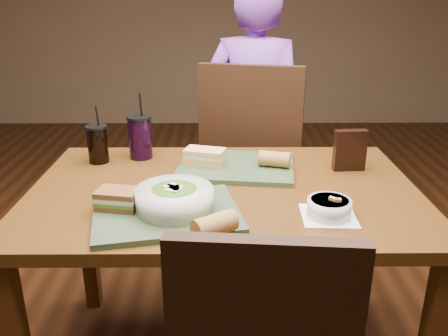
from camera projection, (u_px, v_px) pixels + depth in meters
The scene contains 14 objects.
dining_table at pixel (224, 211), 1.63m from camera, with size 1.30×0.85×0.75m.
chair_far at pixel (248, 160), 2.29m from camera, with size 0.56×0.56×1.07m.
diner at pixel (253, 122), 2.46m from camera, with size 0.53×0.35×1.44m, color purple.
tray_near at pixel (166, 214), 1.39m from camera, with size 0.42×0.32×0.02m, color #31452A.
tray_far at pixel (236, 167), 1.76m from camera, with size 0.42×0.32×0.02m, color #31452A.
salad_bowl at pixel (174, 198), 1.39m from camera, with size 0.23×0.23×0.08m.
soup_bowl at pixel (329, 208), 1.38m from camera, with size 0.16×0.16×0.06m.
sandwich_near at pixel (118, 199), 1.40m from camera, with size 0.13×0.10×0.06m.
sandwich_far at pixel (205, 157), 1.75m from camera, with size 0.16×0.11×0.06m.
baguette_near at pixel (215, 225), 1.24m from camera, with size 0.06×0.06×0.12m, color #AD7533.
baguette_far at pixel (275, 159), 1.72m from camera, with size 0.06×0.06×0.11m, color #AD7533.
cup_cola at pixel (98, 144), 1.80m from camera, with size 0.08×0.08×0.22m.
cup_berry at pixel (140, 137), 1.85m from camera, with size 0.10×0.10×0.26m.
chip_bag at pixel (350, 150), 1.73m from camera, with size 0.12×0.04×0.15m, color black.
Camera 1 is at (-0.01, -1.47, 1.38)m, focal length 38.00 mm.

